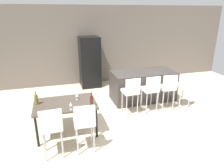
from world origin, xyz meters
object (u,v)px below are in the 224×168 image
(bar_chair_far, at_px, (184,85))
(bar_chair_right, at_px, (168,86))
(dining_chair_near, at_px, (51,125))
(wine_bottle_left, at_px, (36,99))
(wine_glass_middle, at_px, (71,104))
(dining_table, at_px, (65,106))
(bar_chair_middle, at_px, (151,88))
(kitchen_island, at_px, (143,86))
(dining_chair_far, at_px, (84,120))
(wine_bottle_far, at_px, (92,101))
(wine_glass_right, at_px, (77,95))
(bar_chair_left, at_px, (131,90))
(refrigerator, at_px, (90,62))

(bar_chair_far, bearing_deg, bar_chair_right, 179.99)
(dining_chair_near, relative_size, wine_bottle_left, 3.42)
(wine_glass_middle, bearing_deg, bar_chair_right, 15.29)
(wine_bottle_left, bearing_deg, dining_chair_near, -72.25)
(bar_chair_right, bearing_deg, dining_table, -171.93)
(bar_chair_middle, height_order, dining_chair_near, same)
(wine_glass_middle, bearing_deg, bar_chair_middle, 18.64)
(dining_table, bearing_deg, wine_glass_middle, -73.61)
(kitchen_island, bearing_deg, bar_chair_far, -43.85)
(dining_chair_far, bearing_deg, wine_bottle_far, 63.81)
(kitchen_island, bearing_deg, wine_glass_middle, -145.96)
(bar_chair_middle, bearing_deg, bar_chair_right, 0.01)
(kitchen_island, height_order, dining_chair_far, dining_chair_far)
(wine_glass_right, bearing_deg, bar_chair_far, 5.29)
(bar_chair_far, bearing_deg, bar_chair_left, 180.00)
(bar_chair_far, bearing_deg, wine_glass_right, -174.71)
(bar_chair_far, bearing_deg, dining_chair_near, -161.58)
(dining_chair_near, height_order, refrigerator, refrigerator)
(bar_chair_left, bearing_deg, dining_chair_near, -149.17)
(dining_chair_far, height_order, wine_bottle_far, wine_bottle_far)
(bar_chair_right, bearing_deg, wine_bottle_left, -175.02)
(dining_table, xyz_separation_m, dining_chair_near, (-0.31, -0.82, 0.02))
(bar_chair_left, bearing_deg, dining_chair_far, -139.59)
(dining_chair_far, bearing_deg, bar_chair_far, 21.79)
(wine_glass_right, bearing_deg, kitchen_island, 27.48)
(wine_glass_middle, bearing_deg, dining_table, 106.39)
(bar_chair_right, distance_m, wine_glass_middle, 2.84)
(wine_bottle_far, relative_size, wine_bottle_left, 1.05)
(wine_bottle_left, bearing_deg, kitchen_island, 20.57)
(kitchen_island, xyz_separation_m, wine_glass_right, (-2.19, -1.14, 0.40))
(dining_chair_near, xyz_separation_m, wine_bottle_left, (-0.30, 0.92, 0.16))
(wine_glass_right, relative_size, refrigerator, 0.09)
(wine_bottle_far, bearing_deg, refrigerator, 80.37)
(kitchen_island, distance_m, wine_bottle_left, 3.31)
(dining_chair_far, bearing_deg, wine_bottle_left, 134.53)
(dining_table, bearing_deg, bar_chair_right, 8.07)
(bar_chair_left, distance_m, wine_glass_middle, 1.81)
(kitchen_island, distance_m, bar_chair_middle, 0.90)
(bar_chair_right, distance_m, dining_chair_near, 3.38)
(bar_chair_right, height_order, wine_glass_right, bar_chair_right)
(wine_bottle_left, xyz_separation_m, refrigerator, (1.71, 2.86, 0.06))
(dining_chair_near, bearing_deg, wine_bottle_left, 107.75)
(bar_chair_left, distance_m, bar_chair_far, 1.62)
(kitchen_island, distance_m, dining_chair_far, 3.01)
(wine_glass_middle, height_order, refrigerator, refrigerator)
(bar_chair_left, relative_size, dining_chair_near, 1.00)
(dining_table, relative_size, dining_chair_near, 1.30)
(wine_glass_middle, bearing_deg, wine_glass_right, 68.67)
(kitchen_island, relative_size, bar_chair_far, 1.85)
(bar_chair_right, distance_m, wine_glass_right, 2.58)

